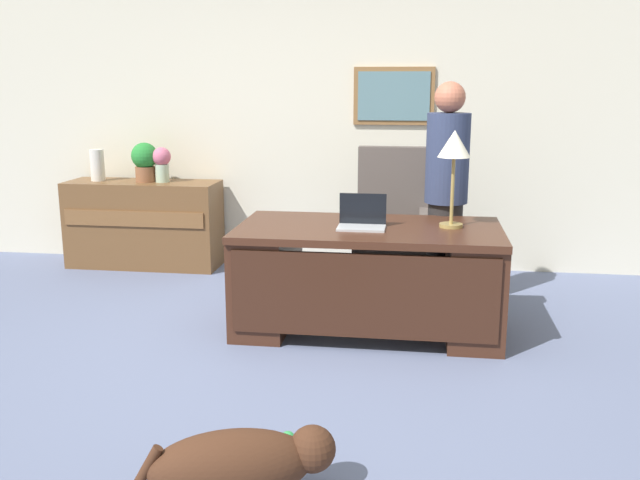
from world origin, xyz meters
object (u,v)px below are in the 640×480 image
(desk, at_px, (368,275))
(person_standing, at_px, (446,194))
(vase_with_flowers, at_px, (162,162))
(dog_toy_ball, at_px, (288,439))
(armchair, at_px, (392,228))
(dog_lying, at_px, (240,464))
(desk_lamp, at_px, (454,150))
(potted_plant, at_px, (145,160))
(vase_empty, at_px, (97,165))
(laptop, at_px, (362,219))
(credenza, at_px, (144,224))

(desk, height_order, person_standing, person_standing)
(vase_with_flowers, height_order, dog_toy_ball, vase_with_flowers)
(desk, bearing_deg, person_standing, 48.66)
(armchair, distance_m, dog_lying, 3.20)
(desk_lamp, relative_size, potted_plant, 1.82)
(desk_lamp, height_order, vase_empty, desk_lamp)
(laptop, xyz_separation_m, vase_empty, (-2.59, 1.47, 0.15))
(person_standing, distance_m, vase_with_flowers, 2.68)
(dog_lying, bearing_deg, desk_lamp, 67.11)
(vase_empty, relative_size, potted_plant, 0.81)
(desk_lamp, distance_m, vase_empty, 3.48)
(vase_empty, distance_m, dog_toy_ball, 4.02)
(dog_toy_ball, bearing_deg, vase_empty, 127.49)
(desk_lamp, relative_size, vase_empty, 2.25)
(vase_with_flowers, distance_m, potted_plant, 0.16)
(dog_lying, bearing_deg, dog_toy_ball, 75.27)
(desk, distance_m, vase_empty, 3.06)
(desk, distance_m, armchair, 1.06)
(credenza, bearing_deg, armchair, -9.96)
(desk_lamp, bearing_deg, laptop, -170.26)
(vase_with_flowers, distance_m, vase_empty, 0.63)
(dog_lying, bearing_deg, armchair, 81.17)
(dog_lying, bearing_deg, credenza, 117.41)
(person_standing, relative_size, vase_with_flowers, 5.34)
(person_standing, bearing_deg, credenza, 162.75)
(desk, distance_m, potted_plant, 2.68)
(desk, xyz_separation_m, person_standing, (0.53, 0.60, 0.48))
(dog_lying, distance_m, desk_lamp, 2.62)
(credenza, xyz_separation_m, person_standing, (2.74, -0.85, 0.48))
(desk, xyz_separation_m, desk_lamp, (0.55, 0.09, 0.86))
(dog_lying, height_order, dog_toy_ball, dog_lying)
(potted_plant, bearing_deg, laptop, -34.65)
(laptop, bearing_deg, potted_plant, 145.35)
(desk, relative_size, dog_lying, 2.18)
(person_standing, bearing_deg, desk_lamp, -87.56)
(armchair, bearing_deg, vase_empty, 171.53)
(credenza, distance_m, dog_lying, 4.01)
(vase_empty, bearing_deg, desk, -28.94)
(person_standing, relative_size, potted_plant, 4.74)
(vase_empty, bearing_deg, laptop, -29.57)
(potted_plant, bearing_deg, desk, -33.87)
(vase_with_flowers, distance_m, dog_toy_ball, 3.69)
(person_standing, distance_m, potted_plant, 2.84)
(dog_lying, distance_m, laptop, 2.20)
(person_standing, bearing_deg, potted_plant, 162.50)
(armchair, distance_m, desk_lamp, 1.29)
(vase_with_flowers, height_order, potted_plant, potted_plant)
(desk, xyz_separation_m, potted_plant, (-2.17, 1.46, 0.60))
(person_standing, relative_size, laptop, 5.33)
(desk, distance_m, vase_with_flowers, 2.55)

